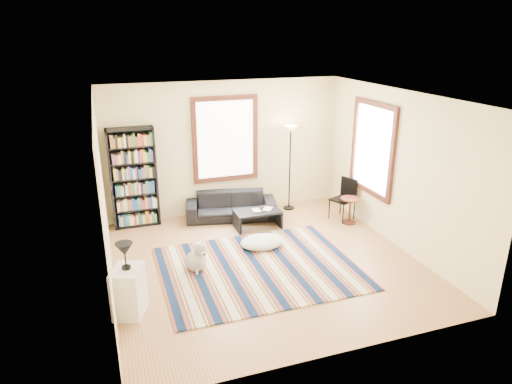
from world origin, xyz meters
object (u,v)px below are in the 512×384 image
object	(u,v)px
side_table	(350,211)
folding_chair	(342,200)
coffee_table	(258,219)
floor_lamp	(290,168)
white_cabinet	(129,291)
floor_cushion	(262,242)
bookshelf	(134,178)
sofa	(231,206)
dog	(195,255)

from	to	relation	value
side_table	folding_chair	xyz separation A→B (m)	(-0.05, 0.24, 0.16)
coffee_table	folding_chair	bearing A→B (deg)	-5.00
floor_lamp	white_cabinet	bearing A→B (deg)	-140.99
floor_cushion	coffee_table	bearing A→B (deg)	75.96
floor_lamp	side_table	bearing A→B (deg)	-52.80
folding_chair	bookshelf	bearing A→B (deg)	141.92
white_cabinet	floor_lamp	bearing A→B (deg)	59.32
floor_cushion	side_table	size ratio (longest dim) A/B	1.48
bookshelf	floor_lamp	distance (m)	3.26
coffee_table	white_cabinet	bearing A→B (deg)	-140.20
sofa	floor_lamp	world-z (taller)	floor_lamp
bookshelf	floor_lamp	world-z (taller)	bookshelf
sofa	dog	world-z (taller)	sofa
sofa	white_cabinet	world-z (taller)	white_cabinet
bookshelf	dog	world-z (taller)	bookshelf
floor_lamp	white_cabinet	world-z (taller)	floor_lamp
dog	white_cabinet	bearing A→B (deg)	-156.31
white_cabinet	sofa	bearing A→B (deg)	71.64
floor_cushion	dog	world-z (taller)	dog
sofa	side_table	xyz separation A→B (m)	(2.22, -1.04, -0.00)
sofa	coffee_table	size ratio (longest dim) A/B	2.07
sofa	side_table	distance (m)	2.45
sofa	folding_chair	world-z (taller)	folding_chair
folding_chair	dog	xyz separation A→B (m)	(-3.33, -1.14, -0.16)
sofa	floor_cushion	distance (m)	1.52
dog	coffee_table	bearing A→B (deg)	25.24
side_table	dog	distance (m)	3.50
floor_lamp	side_table	size ratio (longest dim) A/B	3.44
floor_lamp	white_cabinet	xyz separation A→B (m)	(-3.64, -2.95, -0.58)
sofa	white_cabinet	bearing A→B (deg)	-116.41
bookshelf	side_table	bearing A→B (deg)	-17.60
bookshelf	sofa	bearing A→B (deg)	-8.09
floor_cushion	dog	size ratio (longest dim) A/B	1.47
floor_lamp	sofa	bearing A→B (deg)	-175.79
coffee_table	floor_lamp	world-z (taller)	floor_lamp
bookshelf	side_table	distance (m)	4.39
floor_cushion	folding_chair	bearing A→B (deg)	19.13
side_table	folding_chair	distance (m)	0.29
floor_cushion	dog	bearing A→B (deg)	-161.35
bookshelf	folding_chair	distance (m)	4.25
sofa	bookshelf	xyz separation A→B (m)	(-1.90, 0.27, 0.73)
coffee_table	bookshelf	bearing A→B (deg)	158.04
white_cabinet	folding_chair	bearing A→B (deg)	44.99
side_table	bookshelf	bearing A→B (deg)	162.40
sofa	bookshelf	world-z (taller)	bookshelf
floor_cushion	folding_chair	world-z (taller)	folding_chair
sofa	dog	bearing A→B (deg)	-108.59
sofa	folding_chair	xyz separation A→B (m)	(2.17, -0.80, 0.16)
coffee_table	white_cabinet	xyz separation A→B (m)	(-2.64, -2.20, 0.17)
coffee_table	side_table	bearing A→B (deg)	-12.00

